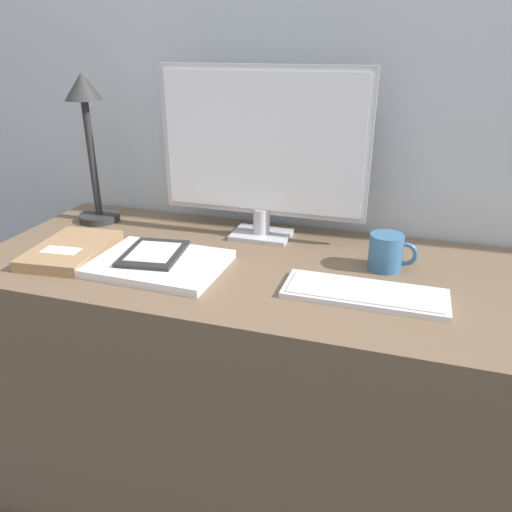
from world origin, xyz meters
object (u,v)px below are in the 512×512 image
(keyboard, at_px, (365,293))
(coffee_mug, at_px, (387,252))
(ereader, at_px, (153,253))
(laptop, at_px, (159,264))
(notebook, at_px, (71,250))
(desk_lamp, at_px, (88,130))
(monitor, at_px, (262,149))

(keyboard, relative_size, coffee_mug, 3.06)
(keyboard, xyz_separation_m, ereader, (-0.50, 0.02, 0.02))
(keyboard, distance_m, laptop, 0.47)
(keyboard, distance_m, notebook, 0.71)
(coffee_mug, bearing_deg, desk_lamp, 173.40)
(monitor, height_order, notebook, monitor)
(desk_lamp, xyz_separation_m, coffee_mug, (0.82, -0.10, -0.22))
(ereader, distance_m, notebook, 0.22)
(ereader, bearing_deg, monitor, 50.99)
(desk_lamp, xyz_separation_m, notebook, (0.08, -0.24, -0.25))
(desk_lamp, height_order, coffee_mug, desk_lamp)
(ereader, relative_size, desk_lamp, 0.45)
(notebook, relative_size, coffee_mug, 2.33)
(laptop, bearing_deg, notebook, 179.78)
(notebook, bearing_deg, keyboard, -0.20)
(desk_lamp, bearing_deg, keyboard, -17.31)
(ereader, distance_m, coffee_mug, 0.54)
(monitor, bearing_deg, keyboard, -41.17)
(notebook, bearing_deg, coffee_mug, 11.36)
(monitor, xyz_separation_m, notebook, (-0.41, -0.26, -0.22))
(monitor, distance_m, coffee_mug, 0.40)
(keyboard, distance_m, desk_lamp, 0.87)
(laptop, distance_m, ereader, 0.04)
(laptop, distance_m, desk_lamp, 0.48)
(keyboard, bearing_deg, notebook, 179.80)
(desk_lamp, distance_m, coffee_mug, 0.86)
(coffee_mug, bearing_deg, laptop, -163.36)
(notebook, bearing_deg, ereader, 5.29)
(monitor, distance_m, keyboard, 0.46)
(ereader, bearing_deg, laptop, -39.56)
(ereader, bearing_deg, desk_lamp, 142.81)
(desk_lamp, relative_size, notebook, 1.60)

